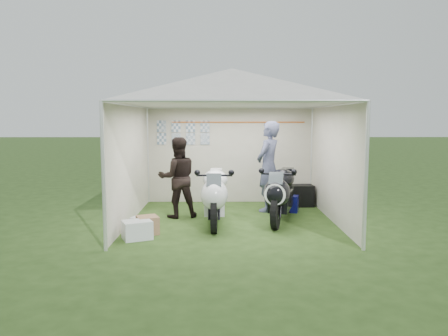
{
  "coord_description": "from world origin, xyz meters",
  "views": [
    {
      "loc": [
        -0.21,
        -8.58,
        2.03
      ],
      "look_at": [
        -0.15,
        0.35,
        1.02
      ],
      "focal_mm": 35.0,
      "sensor_mm": 36.0,
      "label": 1
    }
  ],
  "objects_px": {
    "person_blue_jacket": "(268,166)",
    "equipment_box": "(302,195)",
    "motorcycle_black": "(281,192)",
    "motorcycle_white": "(215,194)",
    "canopy_tent": "(232,91)",
    "crate_0": "(137,230)",
    "paddock_stand": "(287,204)",
    "person_dark_jacket": "(178,178)",
    "crate_1": "(148,225)",
    "crate_2": "(139,223)"
  },
  "relations": [
    {
      "from": "person_blue_jacket",
      "to": "equipment_box",
      "type": "xyz_separation_m",
      "value": [
        0.86,
        0.54,
        -0.74
      ]
    },
    {
      "from": "equipment_box",
      "to": "motorcycle_black",
      "type": "bearing_deg",
      "value": -114.63
    },
    {
      "from": "motorcycle_white",
      "to": "motorcycle_black",
      "type": "relative_size",
      "value": 1.03
    },
    {
      "from": "canopy_tent",
      "to": "motorcycle_black",
      "type": "relative_size",
      "value": 2.66
    },
    {
      "from": "motorcycle_white",
      "to": "crate_0",
      "type": "relative_size",
      "value": 4.66
    },
    {
      "from": "person_blue_jacket",
      "to": "equipment_box",
      "type": "relative_size",
      "value": 3.99
    },
    {
      "from": "paddock_stand",
      "to": "canopy_tent",
      "type": "bearing_deg",
      "value": -146.62
    },
    {
      "from": "paddock_stand",
      "to": "crate_0",
      "type": "distance_m",
      "value": 3.61
    },
    {
      "from": "person_dark_jacket",
      "to": "crate_0",
      "type": "relative_size",
      "value": 3.53
    },
    {
      "from": "crate_1",
      "to": "equipment_box",
      "type": "bearing_deg",
      "value": 37.57
    },
    {
      "from": "paddock_stand",
      "to": "crate_1",
      "type": "distance_m",
      "value": 3.32
    },
    {
      "from": "crate_0",
      "to": "crate_2",
      "type": "height_order",
      "value": "crate_0"
    },
    {
      "from": "person_dark_jacket",
      "to": "crate_0",
      "type": "distance_m",
      "value": 1.86
    },
    {
      "from": "person_blue_jacket",
      "to": "person_dark_jacket",
      "type": "bearing_deg",
      "value": -41.01
    },
    {
      "from": "motorcycle_white",
      "to": "canopy_tent",
      "type": "bearing_deg",
      "value": 48.09
    },
    {
      "from": "paddock_stand",
      "to": "equipment_box",
      "type": "relative_size",
      "value": 0.96
    },
    {
      "from": "equipment_box",
      "to": "crate_1",
      "type": "bearing_deg",
      "value": -142.43
    },
    {
      "from": "person_blue_jacket",
      "to": "crate_0",
      "type": "height_order",
      "value": "person_blue_jacket"
    },
    {
      "from": "person_dark_jacket",
      "to": "crate_2",
      "type": "bearing_deg",
      "value": 38.9
    },
    {
      "from": "paddock_stand",
      "to": "person_blue_jacket",
      "type": "relative_size",
      "value": 0.24
    },
    {
      "from": "canopy_tent",
      "to": "crate_0",
      "type": "xyz_separation_m",
      "value": [
        -1.64,
        -1.37,
        -2.42
      ]
    },
    {
      "from": "motorcycle_black",
      "to": "person_dark_jacket",
      "type": "xyz_separation_m",
      "value": [
        -2.08,
        0.42,
        0.23
      ]
    },
    {
      "from": "paddock_stand",
      "to": "crate_2",
      "type": "distance_m",
      "value": 3.31
    },
    {
      "from": "person_dark_jacket",
      "to": "crate_2",
      "type": "height_order",
      "value": "person_dark_jacket"
    },
    {
      "from": "person_dark_jacket",
      "to": "person_blue_jacket",
      "type": "height_order",
      "value": "person_blue_jacket"
    },
    {
      "from": "equipment_box",
      "to": "crate_2",
      "type": "bearing_deg",
      "value": -149.28
    },
    {
      "from": "motorcycle_white",
      "to": "paddock_stand",
      "type": "height_order",
      "value": "motorcycle_white"
    },
    {
      "from": "crate_1",
      "to": "canopy_tent",
      "type": "bearing_deg",
      "value": 34.27
    },
    {
      "from": "canopy_tent",
      "to": "person_blue_jacket",
      "type": "distance_m",
      "value": 2.0
    },
    {
      "from": "canopy_tent",
      "to": "crate_1",
      "type": "xyz_separation_m",
      "value": [
        -1.52,
        -1.03,
        -2.42
      ]
    },
    {
      "from": "motorcycle_white",
      "to": "crate_1",
      "type": "height_order",
      "value": "motorcycle_white"
    },
    {
      "from": "motorcycle_white",
      "to": "equipment_box",
      "type": "relative_size",
      "value": 4.4
    },
    {
      "from": "crate_2",
      "to": "person_blue_jacket",
      "type": "bearing_deg",
      "value": 30.27
    },
    {
      "from": "person_dark_jacket",
      "to": "crate_1",
      "type": "bearing_deg",
      "value": 57.33
    },
    {
      "from": "person_dark_jacket",
      "to": "crate_1",
      "type": "distance_m",
      "value": 1.53
    },
    {
      "from": "paddock_stand",
      "to": "person_dark_jacket",
      "type": "relative_size",
      "value": 0.29
    },
    {
      "from": "paddock_stand",
      "to": "crate_0",
      "type": "height_order",
      "value": "paddock_stand"
    },
    {
      "from": "person_blue_jacket",
      "to": "motorcycle_white",
      "type": "bearing_deg",
      "value": -11.25
    },
    {
      "from": "motorcycle_white",
      "to": "person_blue_jacket",
      "type": "bearing_deg",
      "value": 48.03
    },
    {
      "from": "canopy_tent",
      "to": "person_blue_jacket",
      "type": "relative_size",
      "value": 2.86
    },
    {
      "from": "motorcycle_white",
      "to": "motorcycle_black",
      "type": "xyz_separation_m",
      "value": [
        1.3,
        0.22,
        -0.0
      ]
    },
    {
      "from": "canopy_tent",
      "to": "person_blue_jacket",
      "type": "bearing_deg",
      "value": 47.19
    },
    {
      "from": "equipment_box",
      "to": "paddock_stand",
      "type": "bearing_deg",
      "value": -126.02
    },
    {
      "from": "equipment_box",
      "to": "crate_2",
      "type": "xyz_separation_m",
      "value": [
        -3.43,
        -2.04,
        -0.15
      ]
    },
    {
      "from": "crate_1",
      "to": "crate_2",
      "type": "xyz_separation_m",
      "value": [
        -0.23,
        0.42,
        -0.06
      ]
    },
    {
      "from": "crate_0",
      "to": "motorcycle_white",
      "type": "bearing_deg",
      "value": 37.64
    },
    {
      "from": "paddock_stand",
      "to": "person_dark_jacket",
      "type": "bearing_deg",
      "value": -167.23
    },
    {
      "from": "crate_1",
      "to": "motorcycle_black",
      "type": "bearing_deg",
      "value": 19.9
    },
    {
      "from": "canopy_tent",
      "to": "crate_2",
      "type": "bearing_deg",
      "value": -160.74
    },
    {
      "from": "crate_0",
      "to": "crate_1",
      "type": "relative_size",
      "value": 1.33
    }
  ]
}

